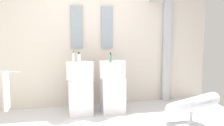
{
  "coord_description": "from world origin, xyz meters",
  "views": [
    {
      "loc": [
        -0.68,
        -3.05,
        1.44
      ],
      "look_at": [
        0.15,
        0.55,
        0.95
      ],
      "focal_mm": 39.39,
      "sensor_mm": 36.0,
      "label": 1
    }
  ],
  "objects_px": {
    "pedestal_sink_left": "(80,86)",
    "soap_bottle_amber": "(79,57)",
    "lounge_chair": "(191,108)",
    "towel_rack": "(4,93)",
    "soap_bottle_white": "(74,57)",
    "pedestal_sink_right": "(112,85)",
    "shower_column": "(166,48)",
    "soap_bottle_grey": "(110,58)",
    "soap_bottle_clear": "(79,58)",
    "soap_bottle_green": "(111,58)"
  },
  "relations": [
    {
      "from": "pedestal_sink_right",
      "to": "soap_bottle_white",
      "type": "height_order",
      "value": "soap_bottle_white"
    },
    {
      "from": "towel_rack",
      "to": "soap_bottle_white",
      "type": "bearing_deg",
      "value": 41.38
    },
    {
      "from": "shower_column",
      "to": "soap_bottle_amber",
      "type": "xyz_separation_m",
      "value": [
        -1.78,
        -0.25,
        -0.1
      ]
    },
    {
      "from": "shower_column",
      "to": "soap_bottle_green",
      "type": "height_order",
      "value": "shower_column"
    },
    {
      "from": "pedestal_sink_right",
      "to": "soap_bottle_white",
      "type": "relative_size",
      "value": 5.67
    },
    {
      "from": "shower_column",
      "to": "soap_bottle_white",
      "type": "distance_m",
      "value": 1.91
    },
    {
      "from": "pedestal_sink_left",
      "to": "lounge_chair",
      "type": "height_order",
      "value": "pedestal_sink_left"
    },
    {
      "from": "shower_column",
      "to": "soap_bottle_amber",
      "type": "relative_size",
      "value": 12.88
    },
    {
      "from": "lounge_chair",
      "to": "towel_rack",
      "type": "distance_m",
      "value": 2.58
    },
    {
      "from": "soap_bottle_white",
      "to": "soap_bottle_clear",
      "type": "height_order",
      "value": "soap_bottle_white"
    },
    {
      "from": "towel_rack",
      "to": "soap_bottle_green",
      "type": "distance_m",
      "value": 1.73
    },
    {
      "from": "pedestal_sink_right",
      "to": "shower_column",
      "type": "xyz_separation_m",
      "value": [
        1.21,
        0.42,
        0.59
      ]
    },
    {
      "from": "pedestal_sink_right",
      "to": "shower_column",
      "type": "bearing_deg",
      "value": 19.07
    },
    {
      "from": "soap_bottle_clear",
      "to": "lounge_chair",
      "type": "bearing_deg",
      "value": -33.89
    },
    {
      "from": "pedestal_sink_right",
      "to": "soap_bottle_green",
      "type": "bearing_deg",
      "value": -113.5
    },
    {
      "from": "soap_bottle_grey",
      "to": "pedestal_sink_left",
      "type": "bearing_deg",
      "value": 168.93
    },
    {
      "from": "shower_column",
      "to": "soap_bottle_white",
      "type": "xyz_separation_m",
      "value": [
        -1.88,
        -0.34,
        -0.09
      ]
    },
    {
      "from": "pedestal_sink_right",
      "to": "soap_bottle_green",
      "type": "xyz_separation_m",
      "value": [
        -0.06,
        -0.15,
        0.49
      ]
    },
    {
      "from": "shower_column",
      "to": "soap_bottle_grey",
      "type": "distance_m",
      "value": 1.38
    },
    {
      "from": "shower_column",
      "to": "lounge_chair",
      "type": "bearing_deg",
      "value": -101.39
    },
    {
      "from": "lounge_chair",
      "to": "soap_bottle_white",
      "type": "xyz_separation_m",
      "value": [
        -1.57,
        1.19,
        0.64
      ]
    },
    {
      "from": "pedestal_sink_right",
      "to": "soap_bottle_grey",
      "type": "relative_size",
      "value": 5.99
    },
    {
      "from": "shower_column",
      "to": "soap_bottle_grey",
      "type": "xyz_separation_m",
      "value": [
        -1.27,
        -0.52,
        -0.1
      ]
    },
    {
      "from": "pedestal_sink_left",
      "to": "soap_bottle_grey",
      "type": "xyz_separation_m",
      "value": [
        0.51,
        -0.1,
        0.5
      ]
    },
    {
      "from": "soap_bottle_green",
      "to": "soap_bottle_clear",
      "type": "bearing_deg",
      "value": 175.78
    },
    {
      "from": "soap_bottle_grey",
      "to": "soap_bottle_amber",
      "type": "height_order",
      "value": "soap_bottle_grey"
    },
    {
      "from": "pedestal_sink_left",
      "to": "soap_bottle_green",
      "type": "distance_m",
      "value": 0.72
    },
    {
      "from": "soap_bottle_white",
      "to": "soap_bottle_grey",
      "type": "bearing_deg",
      "value": -16.39
    },
    {
      "from": "soap_bottle_white",
      "to": "soap_bottle_amber",
      "type": "xyz_separation_m",
      "value": [
        0.1,
        0.09,
        -0.01
      ]
    },
    {
      "from": "shower_column",
      "to": "soap_bottle_white",
      "type": "relative_size",
      "value": 11.56
    },
    {
      "from": "pedestal_sink_left",
      "to": "soap_bottle_clear",
      "type": "xyz_separation_m",
      "value": [
        -0.02,
        -0.11,
        0.5
      ]
    },
    {
      "from": "pedestal_sink_right",
      "to": "lounge_chair",
      "type": "xyz_separation_m",
      "value": [
        0.9,
        -1.12,
        -0.14
      ]
    },
    {
      "from": "towel_rack",
      "to": "soap_bottle_amber",
      "type": "bearing_deg",
      "value": 41.41
    },
    {
      "from": "soap_bottle_green",
      "to": "shower_column",
      "type": "bearing_deg",
      "value": 24.0
    },
    {
      "from": "soap_bottle_clear",
      "to": "soap_bottle_grey",
      "type": "distance_m",
      "value": 0.53
    },
    {
      "from": "pedestal_sink_right",
      "to": "towel_rack",
      "type": "distance_m",
      "value": 1.82
    },
    {
      "from": "lounge_chair",
      "to": "soap_bottle_grey",
      "type": "distance_m",
      "value": 1.54
    },
    {
      "from": "shower_column",
      "to": "pedestal_sink_left",
      "type": "bearing_deg",
      "value": -166.79
    },
    {
      "from": "shower_column",
      "to": "soap_bottle_grey",
      "type": "bearing_deg",
      "value": -157.84
    },
    {
      "from": "soap_bottle_grey",
      "to": "soap_bottle_amber",
      "type": "relative_size",
      "value": 1.05
    },
    {
      "from": "pedestal_sink_right",
      "to": "towel_rack",
      "type": "relative_size",
      "value": 1.06
    },
    {
      "from": "soap_bottle_green",
      "to": "pedestal_sink_right",
      "type": "bearing_deg",
      "value": 66.5
    },
    {
      "from": "pedestal_sink_right",
      "to": "soap_bottle_amber",
      "type": "height_order",
      "value": "soap_bottle_amber"
    },
    {
      "from": "pedestal_sink_left",
      "to": "soap_bottle_amber",
      "type": "relative_size",
      "value": 6.32
    },
    {
      "from": "towel_rack",
      "to": "soap_bottle_clear",
      "type": "distance_m",
      "value": 1.29
    },
    {
      "from": "soap_bottle_white",
      "to": "soap_bottle_green",
      "type": "height_order",
      "value": "soap_bottle_white"
    },
    {
      "from": "soap_bottle_green",
      "to": "lounge_chair",
      "type": "bearing_deg",
      "value": -45.02
    },
    {
      "from": "shower_column",
      "to": "towel_rack",
      "type": "xyz_separation_m",
      "value": [
        -2.85,
        -1.2,
        -0.45
      ]
    },
    {
      "from": "soap_bottle_amber",
      "to": "pedestal_sink_left",
      "type": "bearing_deg",
      "value": -91.0
    },
    {
      "from": "pedestal_sink_left",
      "to": "soap_bottle_grey",
      "type": "relative_size",
      "value": 5.99
    }
  ]
}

